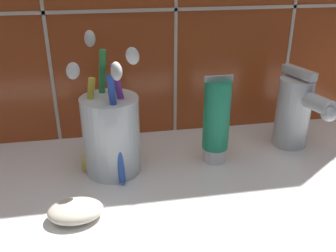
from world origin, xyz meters
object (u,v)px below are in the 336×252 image
sink_faucet (296,110)px  soap_bar (76,211)px  toothpaste_tube (216,121)px  toothbrush_cup (111,132)px

sink_faucet → soap_bar: sink_faucet is taller
toothpaste_tube → soap_bar: 22.71cm
soap_bar → toothpaste_tube: bearing=27.3°
sink_faucet → toothbrush_cup: bearing=-101.1°
toothpaste_tube → soap_bar: size_ratio=2.04×
toothpaste_tube → sink_faucet: size_ratio=1.04×
toothbrush_cup → toothpaste_tube: toothbrush_cup is taller
toothpaste_tube → sink_faucet: (13.47, 2.40, -0.41)cm
toothpaste_tube → sink_faucet: bearing=10.1°
sink_faucet → soap_bar: 35.72cm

